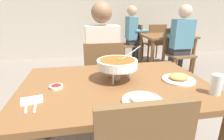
{
  "coord_description": "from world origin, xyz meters",
  "views": [
    {
      "loc": [
        -0.24,
        -1.16,
        1.23
      ],
      "look_at": [
        0.0,
        0.15,
        0.77
      ],
      "focal_mm": 28.33,
      "sensor_mm": 36.0,
      "label": 1
    }
  ],
  "objects": [
    {
      "name": "chair_bg_middle",
      "position": [
        0.99,
        2.82,
        0.51
      ],
      "size": [
        0.49,
        0.49,
        0.9
      ],
      "color": "brown",
      "rests_on": "ground_plane"
    },
    {
      "name": "chair_bg_left",
      "position": [
        1.52,
        1.81,
        0.51
      ],
      "size": [
        0.5,
        0.5,
        0.9
      ],
      "color": "brown",
      "rests_on": "ground_plane"
    },
    {
      "name": "curry_bowl",
      "position": [
        0.02,
        0.05,
        0.85
      ],
      "size": [
        0.33,
        0.3,
        0.26
      ],
      "color": "silver",
      "rests_on": "dining_table_main"
    },
    {
      "name": "drink_glass",
      "position": [
        0.59,
        -0.28,
        0.78
      ],
      "size": [
        0.07,
        0.07,
        0.13
      ],
      "color": "silver",
      "rests_on": "dining_table_main"
    },
    {
      "name": "dining_table_far",
      "position": [
        1.56,
        2.3,
        0.6
      ],
      "size": [
        1.0,
        0.8,
        0.72
      ],
      "color": "brown",
      "rests_on": "ground_plane"
    },
    {
      "name": "rice_plate",
      "position": [
        0.1,
        -0.3,
        0.74
      ],
      "size": [
        0.24,
        0.24,
        0.06
      ],
      "color": "white",
      "rests_on": "dining_table_main"
    },
    {
      "name": "chair_bg_right",
      "position": [
        1.53,
        2.81,
        0.51
      ],
      "size": [
        0.44,
        0.44,
        0.9
      ],
      "color": "brown",
      "rests_on": "ground_plane"
    },
    {
      "name": "dining_table_main",
      "position": [
        0.0,
        0.0,
        0.63
      ],
      "size": [
        1.35,
        0.93,
        0.72
      ],
      "color": "brown",
      "rests_on": "ground_plane"
    },
    {
      "name": "spoon_utensil",
      "position": [
        -0.51,
        -0.23,
        0.73
      ],
      "size": [
        0.04,
        0.17,
        0.01
      ],
      "primitive_type": "cube",
      "rotation": [
        0.0,
        0.0,
        0.15
      ],
      "color": "silver",
      "rests_on": "dining_table_main"
    },
    {
      "name": "fork_utensil",
      "position": [
        -0.56,
        -0.23,
        0.73
      ],
      "size": [
        0.05,
        0.17,
        0.01
      ],
      "primitive_type": "cube",
      "rotation": [
        0.0,
        0.0,
        0.24
      ],
      "color": "silver",
      "rests_on": "dining_table_main"
    },
    {
      "name": "appetizer_plate",
      "position": [
        0.48,
        -0.04,
        0.74
      ],
      "size": [
        0.24,
        0.24,
        0.06
      ],
      "color": "white",
      "rests_on": "dining_table_main"
    },
    {
      "name": "napkin_folded",
      "position": [
        -0.54,
        -0.18,
        0.73
      ],
      "size": [
        0.13,
        0.1,
        0.02
      ],
      "primitive_type": "cube",
      "rotation": [
        0.0,
        0.0,
        0.22
      ],
      "color": "white",
      "rests_on": "dining_table_main"
    },
    {
      "name": "patron_bg_left",
      "position": [
        1.53,
        1.72,
        0.75
      ],
      "size": [
        0.4,
        0.45,
        1.31
      ],
      "color": "#2D2D38",
      "rests_on": "ground_plane"
    },
    {
      "name": "patron_bg_middle",
      "position": [
        0.97,
        2.82,
        0.75
      ],
      "size": [
        0.45,
        0.4,
        1.31
      ],
      "color": "#2D2D38",
      "rests_on": "ground_plane"
    },
    {
      "name": "sauce_dish",
      "position": [
        -0.42,
        -0.01,
        0.73
      ],
      "size": [
        0.09,
        0.09,
        0.02
      ],
      "color": "white",
      "rests_on": "dining_table_main"
    },
    {
      "name": "chair_diner_main",
      "position": [
        -0.0,
        0.75,
        0.51
      ],
      "size": [
        0.44,
        0.44,
        0.9
      ],
      "color": "brown",
      "rests_on": "ground_plane"
    },
    {
      "name": "diner_main",
      "position": [
        0.0,
        0.78,
        0.75
      ],
      "size": [
        0.4,
        0.45,
        1.31
      ],
      "color": "#2D2D38",
      "rests_on": "ground_plane"
    }
  ]
}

